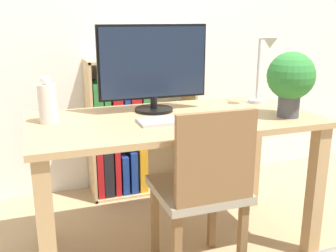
{
  "coord_description": "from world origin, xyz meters",
  "views": [
    {
      "loc": [
        -0.67,
        -1.8,
        1.23
      ],
      "look_at": [
        0.0,
        0.1,
        0.66
      ],
      "focal_mm": 42.0,
      "sensor_mm": 36.0,
      "label": 1
    }
  ],
  "objects_px": {
    "vase": "(48,102)",
    "potted_plant": "(291,78)",
    "bookshelf": "(126,132)",
    "keyboard": "(170,120)",
    "desk_lamp": "(264,64)",
    "chair": "(203,187)",
    "monitor": "(153,65)"
  },
  "relations": [
    {
      "from": "vase",
      "to": "monitor",
      "type": "bearing_deg",
      "value": 6.89
    },
    {
      "from": "potted_plant",
      "to": "bookshelf",
      "type": "relative_size",
      "value": 0.34
    },
    {
      "from": "desk_lamp",
      "to": "vase",
      "type": "bearing_deg",
      "value": -179.53
    },
    {
      "from": "bookshelf",
      "to": "desk_lamp",
      "type": "bearing_deg",
      "value": -46.59
    },
    {
      "from": "vase",
      "to": "chair",
      "type": "distance_m",
      "value": 0.83
    },
    {
      "from": "vase",
      "to": "bookshelf",
      "type": "xyz_separation_m",
      "value": [
        0.53,
        0.69,
        -0.39
      ]
    },
    {
      "from": "bookshelf",
      "to": "keyboard",
      "type": "bearing_deg",
      "value": -88.88
    },
    {
      "from": "potted_plant",
      "to": "vase",
      "type": "bearing_deg",
      "value": 166.33
    },
    {
      "from": "keyboard",
      "to": "desk_lamp",
      "type": "distance_m",
      "value": 0.69
    },
    {
      "from": "desk_lamp",
      "to": "potted_plant",
      "type": "distance_m",
      "value": 0.29
    },
    {
      "from": "monitor",
      "to": "desk_lamp",
      "type": "height_order",
      "value": "monitor"
    },
    {
      "from": "monitor",
      "to": "potted_plant",
      "type": "xyz_separation_m",
      "value": [
        0.6,
        -0.34,
        -0.05
      ]
    },
    {
      "from": "potted_plant",
      "to": "desk_lamp",
      "type": "bearing_deg",
      "value": 84.11
    },
    {
      "from": "monitor",
      "to": "desk_lamp",
      "type": "xyz_separation_m",
      "value": [
        0.63,
        -0.06,
        -0.01
      ]
    },
    {
      "from": "monitor",
      "to": "desk_lamp",
      "type": "relative_size",
      "value": 1.54
    },
    {
      "from": "keyboard",
      "to": "vase",
      "type": "distance_m",
      "value": 0.58
    },
    {
      "from": "keyboard",
      "to": "monitor",
      "type": "bearing_deg",
      "value": 90.94
    },
    {
      "from": "keyboard",
      "to": "chair",
      "type": "height_order",
      "value": "chair"
    },
    {
      "from": "vase",
      "to": "chair",
      "type": "bearing_deg",
      "value": -31.48
    },
    {
      "from": "chair",
      "to": "bookshelf",
      "type": "bearing_deg",
      "value": 94.02
    },
    {
      "from": "keyboard",
      "to": "vase",
      "type": "bearing_deg",
      "value": 161.86
    },
    {
      "from": "vase",
      "to": "potted_plant",
      "type": "xyz_separation_m",
      "value": [
        1.15,
        -0.28,
        0.09
      ]
    },
    {
      "from": "monitor",
      "to": "keyboard",
      "type": "bearing_deg",
      "value": -89.06
    },
    {
      "from": "chair",
      "to": "bookshelf",
      "type": "relative_size",
      "value": 0.9
    },
    {
      "from": "vase",
      "to": "chair",
      "type": "height_order",
      "value": "vase"
    },
    {
      "from": "potted_plant",
      "to": "bookshelf",
      "type": "bearing_deg",
      "value": 122.39
    },
    {
      "from": "potted_plant",
      "to": "chair",
      "type": "xyz_separation_m",
      "value": [
        -0.51,
        -0.11,
        -0.46
      ]
    },
    {
      "from": "vase",
      "to": "desk_lamp",
      "type": "relative_size",
      "value": 0.6
    },
    {
      "from": "monitor",
      "to": "desk_lamp",
      "type": "distance_m",
      "value": 0.64
    },
    {
      "from": "monitor",
      "to": "chair",
      "type": "distance_m",
      "value": 0.69
    },
    {
      "from": "bookshelf",
      "to": "potted_plant",
      "type": "bearing_deg",
      "value": -57.61
    },
    {
      "from": "bookshelf",
      "to": "vase",
      "type": "bearing_deg",
      "value": -127.42
    }
  ]
}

